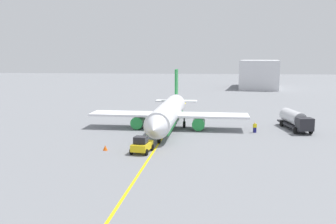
# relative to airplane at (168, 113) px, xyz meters

# --- Properties ---
(ground_plane) EXTENTS (400.00, 400.00, 0.00)m
(ground_plane) POSITION_rel_airplane_xyz_m (0.48, -0.01, -2.69)
(ground_plane) COLOR slate
(airplane) EXTENTS (31.85, 27.22, 9.74)m
(airplane) POSITION_rel_airplane_xyz_m (0.00, 0.00, 0.00)
(airplane) COLOR white
(airplane) RESTS_ON ground
(fuel_tanker) EXTENTS (10.52, 4.03, 3.15)m
(fuel_tanker) POSITION_rel_airplane_xyz_m (-1.67, 21.45, -0.97)
(fuel_tanker) COLOR #2D2D33
(fuel_tanker) RESTS_ON ground
(pushback_tug) EXTENTS (3.85, 2.77, 2.20)m
(pushback_tug) POSITION_rel_airplane_xyz_m (16.10, -1.81, -1.68)
(pushback_tug) COLOR yellow
(pushback_tug) RESTS_ON ground
(refueling_worker) EXTENTS (0.57, 0.63, 1.71)m
(refueling_worker) POSITION_rel_airplane_xyz_m (1.69, 14.35, -1.87)
(refueling_worker) COLOR navy
(refueling_worker) RESTS_ON ground
(safety_cone_nose) EXTENTS (0.63, 0.63, 0.70)m
(safety_cone_nose) POSITION_rel_airplane_xyz_m (15.47, -6.83, -2.34)
(safety_cone_nose) COLOR #F2590F
(safety_cone_nose) RESTS_ON ground
(distant_hangar) EXTENTS (31.72, 18.60, 10.76)m
(distant_hangar) POSITION_rel_airplane_xyz_m (-87.54, 27.31, 2.68)
(distant_hangar) COLOR silver
(distant_hangar) RESTS_ON ground
(taxi_line_marking) EXTENTS (73.40, 2.14, 0.01)m
(taxi_line_marking) POSITION_rel_airplane_xyz_m (0.48, -0.01, -2.69)
(taxi_line_marking) COLOR yellow
(taxi_line_marking) RESTS_ON ground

